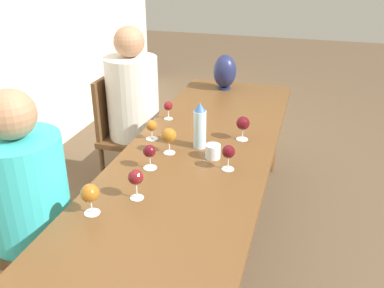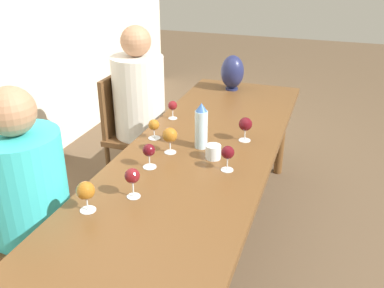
{
  "view_description": "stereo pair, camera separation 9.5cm",
  "coord_description": "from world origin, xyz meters",
  "views": [
    {
      "loc": [
        -2.03,
        -0.56,
        1.78
      ],
      "look_at": [
        -0.09,
        0.0,
        0.83
      ],
      "focal_mm": 40.0,
      "sensor_mm": 36.0,
      "label": 1
    },
    {
      "loc": [
        -2.0,
        -0.65,
        1.78
      ],
      "look_at": [
        -0.09,
        0.0,
        0.83
      ],
      "focal_mm": 40.0,
      "sensor_mm": 36.0,
      "label": 2
    }
  ],
  "objects": [
    {
      "name": "water_tumbler",
      "position": [
        -0.03,
        -0.1,
        0.76
      ],
      "size": [
        0.08,
        0.08,
        0.08
      ],
      "color": "silver",
      "rests_on": "dining_table"
    },
    {
      "name": "ground_plane",
      "position": [
        0.0,
        0.0,
        0.0
      ],
      "size": [
        14.0,
        14.0,
        0.0
      ],
      "primitive_type": "plane",
      "color": "brown"
    },
    {
      "name": "wine_glass_0",
      "position": [
        -0.13,
        -0.2,
        0.82
      ],
      "size": [
        0.07,
        0.07,
        0.13
      ],
      "color": "silver",
      "rests_on": "dining_table"
    },
    {
      "name": "wine_glass_6",
      "position": [
        -0.04,
        0.15,
        0.83
      ],
      "size": [
        0.08,
        0.08,
        0.15
      ],
      "color": "silver",
      "rests_on": "dining_table"
    },
    {
      "name": "wine_glass_3",
      "position": [
        0.25,
        -0.21,
        0.83
      ],
      "size": [
        0.08,
        0.08,
        0.14
      ],
      "color": "silver",
      "rests_on": "dining_table"
    },
    {
      "name": "person_far",
      "position": [
        0.66,
        0.65,
        0.68
      ],
      "size": [
        0.37,
        0.37,
        1.27
      ],
      "color": "#2D2D38",
      "rests_on": "ground_plane"
    },
    {
      "name": "wine_glass_1",
      "position": [
        0.11,
        0.31,
        0.81
      ],
      "size": [
        0.07,
        0.07,
        0.12
      ],
      "color": "silver",
      "rests_on": "dining_table"
    },
    {
      "name": "wine_glass_7",
      "position": [
        -0.23,
        0.19,
        0.82
      ],
      "size": [
        0.07,
        0.07,
        0.13
      ],
      "color": "silver",
      "rests_on": "dining_table"
    },
    {
      "name": "vase",
      "position": [
        1.16,
        0.1,
        0.87
      ],
      "size": [
        0.18,
        0.18,
        0.27
      ],
      "color": "#1E234C",
      "rests_on": "dining_table"
    },
    {
      "name": "wine_glass_5",
      "position": [
        0.44,
        0.32,
        0.81
      ],
      "size": [
        0.06,
        0.06,
        0.12
      ],
      "color": "silver",
      "rests_on": "dining_table"
    },
    {
      "name": "chair_near",
      "position": [
        -0.6,
        0.73,
        0.5
      ],
      "size": [
        0.44,
        0.44,
        0.91
      ],
      "color": "brown",
      "rests_on": "ground_plane"
    },
    {
      "name": "person_near",
      "position": [
        -0.6,
        0.65,
        0.65
      ],
      "size": [
        0.39,
        0.39,
        1.22
      ],
      "color": "#2D2D38",
      "rests_on": "ground_plane"
    },
    {
      "name": "water_bottle",
      "position": [
        0.08,
        0.01,
        0.86
      ],
      "size": [
        0.07,
        0.07,
        0.26
      ],
      "color": "silver",
      "rests_on": "dining_table"
    },
    {
      "name": "wine_glass_4",
      "position": [
        -0.68,
        0.28,
        0.82
      ],
      "size": [
        0.08,
        0.08,
        0.14
      ],
      "color": "silver",
      "rests_on": "dining_table"
    },
    {
      "name": "chair_far",
      "position": [
        0.66,
        0.73,
        0.5
      ],
      "size": [
        0.44,
        0.44,
        0.91
      ],
      "color": "brown",
      "rests_on": "ground_plane"
    },
    {
      "name": "dining_table",
      "position": [
        0.0,
        0.0,
        0.66
      ],
      "size": [
        2.73,
        0.81,
        0.73
      ],
      "color": "brown",
      "rests_on": "ground_plane"
    },
    {
      "name": "wine_glass_2",
      "position": [
        -0.51,
        0.14,
        0.83
      ],
      "size": [
        0.07,
        0.07,
        0.14
      ],
      "color": "silver",
      "rests_on": "dining_table"
    }
  ]
}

